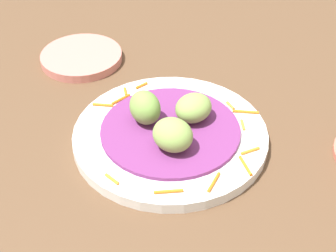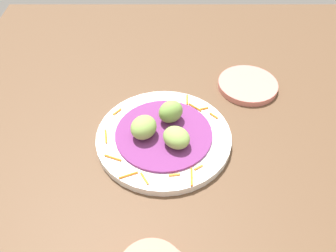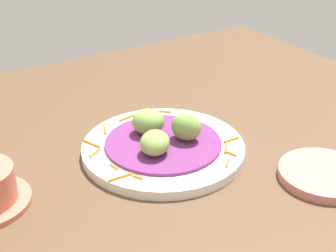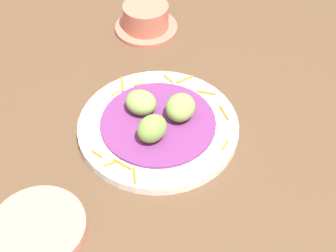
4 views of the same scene
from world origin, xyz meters
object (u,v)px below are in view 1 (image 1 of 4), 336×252
at_px(main_plate, 170,136).
at_px(guac_scoop_center, 145,107).
at_px(guac_scoop_right, 173,135).
at_px(guac_scoop_left, 193,108).
at_px(side_plate_small, 81,57).

bearing_deg(main_plate, guac_scoop_center, 68.83).
bearing_deg(guac_scoop_right, main_plate, 8.83).
height_order(main_plate, guac_scoop_left, guac_scoop_left).
distance_m(main_plate, side_plate_small, 0.26).
bearing_deg(guac_scoop_left, side_plate_small, 49.14).
bearing_deg(main_plate, guac_scoop_right, -171.17).
xyz_separation_m(main_plate, side_plate_small, (0.20, 0.17, -0.00)).
distance_m(guac_scoop_center, guac_scoop_right, 0.07).
bearing_deg(guac_scoop_left, main_plate, 128.83).
relative_size(guac_scoop_right, side_plate_small, 0.40).
relative_size(main_plate, guac_scoop_left, 4.97).
distance_m(main_plate, guac_scoop_right, 0.05).
xyz_separation_m(guac_scoop_right, side_plate_small, (0.23, 0.17, -0.04)).
height_order(guac_scoop_left, guac_scoop_center, guac_scoop_center).
height_order(guac_scoop_right, side_plate_small, guac_scoop_right).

